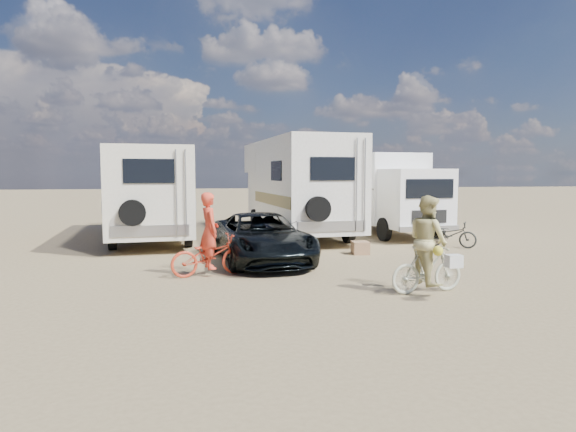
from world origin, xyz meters
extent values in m
plane|color=#917B56|center=(0.00, 0.00, 0.00)|extent=(140.00, 140.00, 0.00)
imported|color=black|center=(-2.05, 1.86, 0.67)|extent=(2.62, 5.01, 1.35)
imported|color=red|center=(-3.53, 0.20, 0.49)|extent=(1.98, 1.06, 0.99)
imported|color=#B4B89D|center=(0.75, -2.42, 0.49)|extent=(1.68, 0.66, 0.98)
imported|color=#E43F28|center=(-3.53, 0.20, 0.91)|extent=(0.57, 0.74, 1.82)
imported|color=#C9BE7B|center=(0.75, -2.42, 0.91)|extent=(0.80, 0.97, 1.82)
imported|color=#252725|center=(4.48, 3.32, 0.43)|extent=(1.66, 1.45, 0.86)
cube|color=#2B5490|center=(-1.33, 4.16, 0.20)|extent=(0.57, 0.47, 0.40)
cube|color=#986E4C|center=(1.07, 2.55, 0.19)|extent=(0.52, 0.52, 0.39)
camera|label=1|loc=(-4.03, -11.83, 2.45)|focal=31.43mm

